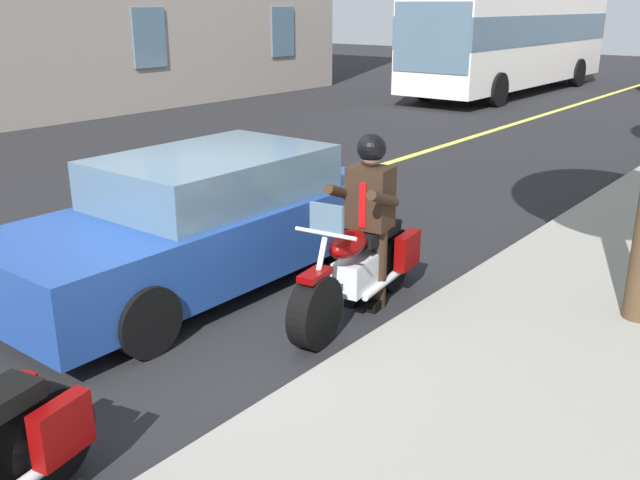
# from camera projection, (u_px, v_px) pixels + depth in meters

# --- Properties ---
(ground_plane) EXTENTS (80.00, 80.00, 0.00)m
(ground_plane) POSITION_uv_depth(u_px,v_px,m) (189.00, 303.00, 7.10)
(ground_plane) COLOR black
(lane_center_stripe) EXTENTS (60.00, 0.16, 0.01)m
(lane_center_stripe) POSITION_uv_depth(u_px,v_px,m) (76.00, 260.00, 8.27)
(lane_center_stripe) COLOR #E5DB4C
(lane_center_stripe) RESTS_ON ground_plane
(motorcycle_main) EXTENTS (2.22, 0.79, 1.26)m
(motorcycle_main) POSITION_uv_depth(u_px,v_px,m) (360.00, 269.00, 6.75)
(motorcycle_main) COLOR black
(motorcycle_main) RESTS_ON ground_plane
(rider_main) EXTENTS (0.68, 0.61, 1.74)m
(rider_main) POSITION_uv_depth(u_px,v_px,m) (369.00, 206.00, 6.72)
(rider_main) COLOR black
(rider_main) RESTS_ON ground_plane
(bus_near) EXTENTS (11.05, 2.70, 3.30)m
(bus_near) POSITION_uv_depth(u_px,v_px,m) (513.00, 36.00, 23.38)
(bus_near) COLOR white
(bus_near) RESTS_ON ground_plane
(car_silver) EXTENTS (4.60, 1.92, 1.40)m
(car_silver) POSITION_uv_depth(u_px,v_px,m) (205.00, 220.00, 7.46)
(car_silver) COLOR navy
(car_silver) RESTS_ON ground_plane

